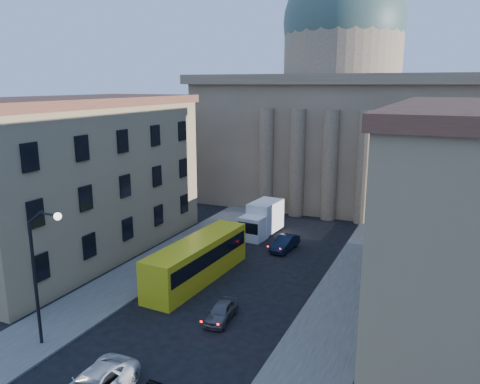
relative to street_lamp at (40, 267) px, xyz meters
name	(u,v)px	position (x,y,z in m)	size (l,w,h in m)	color
sidewalk_left	(128,281)	(-1.53, 10.00, -5.21)	(5.00, 60.00, 0.15)	#52504B
sidewalk_right	(333,323)	(15.47, 10.00, -5.21)	(5.00, 60.00, 0.15)	#52504B
church	(339,113)	(6.97, 47.47, 6.59)	(68.02, 28.76, 36.60)	#765F49
building_left	(77,176)	(-10.03, 14.00, 2.14)	(11.60, 26.60, 14.70)	#9B845B
street_lamp	(40,267)	(0.00, 0.00, 0.00)	(2.62, 0.44, 8.83)	black
car_right_far	(221,311)	(8.28, 7.44, -4.66)	(1.49, 3.69, 1.26)	#505155
car_right_distant	(285,243)	(7.77, 22.45, -4.59)	(1.48, 4.25, 1.40)	black
city_bus	(198,259)	(3.48, 12.76, -3.46)	(3.41, 12.21, 3.40)	yellow
box_truck	(262,220)	(3.91, 26.04, -3.65)	(2.98, 6.46, 3.45)	white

